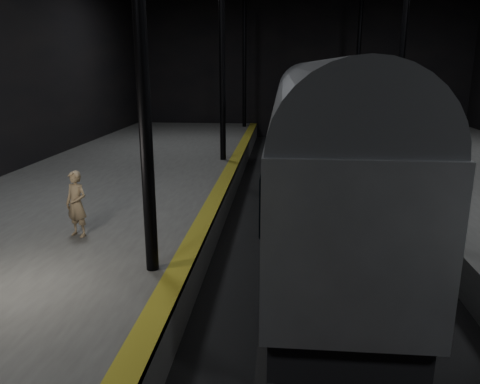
# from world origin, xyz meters

# --- Properties ---
(ground) EXTENTS (44.00, 44.00, 0.00)m
(ground) POSITION_xyz_m (0.00, 0.00, 0.00)
(ground) COLOR black
(ground) RESTS_ON ground
(platform_left) EXTENTS (9.00, 43.80, 1.00)m
(platform_left) POSITION_xyz_m (-7.50, 0.00, 0.50)
(platform_left) COLOR #4A4A48
(platform_left) RESTS_ON ground
(tactile_strip) EXTENTS (0.50, 43.80, 0.01)m
(tactile_strip) POSITION_xyz_m (-3.25, 0.00, 1.00)
(tactile_strip) COLOR olive
(tactile_strip) RESTS_ON platform_left
(track) EXTENTS (2.40, 43.00, 0.24)m
(track) POSITION_xyz_m (0.00, 0.00, 0.07)
(track) COLOR #3F3328
(track) RESTS_ON ground
(train) EXTENTS (2.91, 19.45, 5.20)m
(train) POSITION_xyz_m (-0.00, 3.04, 2.90)
(train) COLOR #9DA1A5
(train) RESTS_ON ground
(woman) EXTENTS (0.71, 0.58, 1.67)m
(woman) POSITION_xyz_m (-6.20, -2.20, 1.84)
(woman) COLOR tan
(woman) RESTS_ON platform_left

